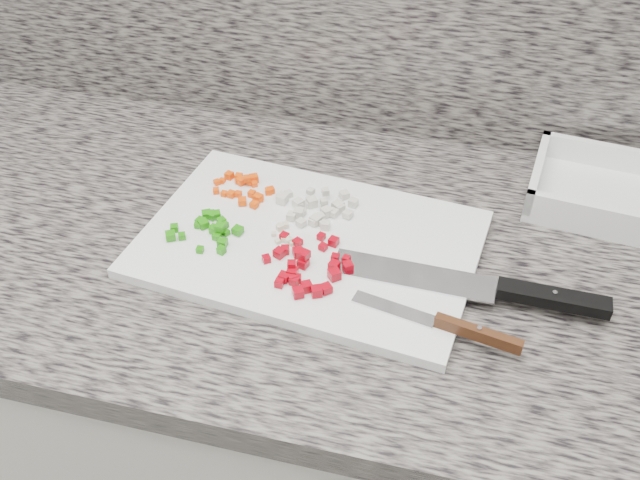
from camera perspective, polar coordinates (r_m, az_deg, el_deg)
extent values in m
cube|color=silver|center=(1.34, -1.24, -15.17)|extent=(3.92, 0.62, 0.86)
cube|color=slate|center=(1.00, -1.61, -0.58)|extent=(3.96, 0.64, 0.04)
cube|color=white|center=(0.96, -0.86, -0.29)|extent=(0.47, 0.34, 0.01)
cube|color=#F44905|center=(1.04, -7.12, 3.67)|extent=(0.01, 0.01, 0.01)
cube|color=#F44905|center=(1.04, -3.96, 4.00)|extent=(0.01, 0.01, 0.01)
cube|color=#F44905|center=(1.06, -5.60, 4.61)|extent=(0.01, 0.01, 0.01)
cube|color=#F44905|center=(1.02, -4.98, 3.38)|extent=(0.01, 0.01, 0.01)
cube|color=#F44905|center=(1.06, -5.27, 4.49)|extent=(0.01, 0.01, 0.01)
cube|color=#F44905|center=(1.05, -5.85, 4.91)|extent=(0.01, 0.01, 0.01)
cube|color=#F44905|center=(1.04, -7.69, 3.70)|extent=(0.01, 0.01, 0.01)
cube|color=#F44905|center=(1.07, -8.25, 4.60)|extent=(0.01, 0.01, 0.01)
cube|color=#F44905|center=(1.06, -6.34, 4.73)|extent=(0.02, 0.02, 0.01)
cube|color=#F44905|center=(1.04, -4.16, 3.91)|extent=(0.01, 0.01, 0.01)
cube|color=#F44905|center=(1.06, -5.30, 4.93)|extent=(0.02, 0.02, 0.01)
cube|color=#F44905|center=(1.06, -6.59, 4.73)|extent=(0.01, 0.01, 0.01)
cube|color=#F44905|center=(1.04, -5.47, 3.71)|extent=(0.01, 0.01, 0.01)
cube|color=#F44905|center=(1.07, -7.83, 4.74)|extent=(0.01, 0.01, 0.01)
cube|color=#F44905|center=(1.02, -6.23, 3.09)|extent=(0.01, 0.01, 0.01)
cube|color=#F44905|center=(1.07, -7.27, 5.14)|extent=(0.01, 0.01, 0.01)
cube|color=#F44905|center=(1.05, -8.31, 3.92)|extent=(0.01, 0.01, 0.01)
cube|color=#F44905|center=(1.01, -5.29, 2.85)|extent=(0.01, 0.01, 0.01)
cube|color=#F44905|center=(1.07, -6.52, 5.05)|extent=(0.01, 0.01, 0.01)
cube|color=#F44905|center=(1.04, -6.56, 3.68)|extent=(0.01, 0.01, 0.01)
cube|color=#F44905|center=(1.03, -4.97, 3.28)|extent=(0.01, 0.01, 0.01)
cube|color=#F44905|center=(1.03, -4.81, 3.31)|extent=(0.01, 0.01, 0.01)
cube|color=beige|center=(1.02, 0.44, 3.89)|extent=(0.01, 0.01, 0.01)
cube|color=beige|center=(1.00, 1.56, 2.57)|extent=(0.02, 0.02, 0.01)
cube|color=beige|center=(1.01, -1.70, 2.80)|extent=(0.01, 0.01, 0.01)
cube|color=beige|center=(1.01, -0.66, 3.06)|extent=(0.02, 0.02, 0.01)
cube|color=beige|center=(1.03, 1.96, 3.66)|extent=(0.02, 0.02, 0.01)
cube|color=beige|center=(1.02, -3.06, 3.47)|extent=(0.02, 0.02, 0.01)
cube|color=beige|center=(0.98, -0.51, 1.48)|extent=(0.02, 0.02, 0.01)
cube|color=beige|center=(1.02, -3.04, 3.31)|extent=(0.02, 0.02, 0.01)
cube|color=beige|center=(0.99, 2.23, 2.09)|extent=(0.02, 0.02, 0.01)
cube|color=beige|center=(0.97, 0.43, 1.18)|extent=(0.01, 0.01, 0.01)
cube|color=beige|center=(1.03, -2.53, 3.72)|extent=(0.01, 0.01, 0.01)
cube|color=beige|center=(1.01, -0.82, 2.87)|extent=(0.01, 0.01, 0.01)
cube|color=beige|center=(0.99, 0.53, 2.28)|extent=(0.02, 0.02, 0.01)
cube|color=beige|center=(0.97, 0.34, 1.23)|extent=(0.01, 0.01, 0.01)
cube|color=beige|center=(0.99, -1.72, 2.14)|extent=(0.01, 0.01, 0.01)
cube|color=beige|center=(1.01, -1.75, 2.96)|extent=(0.02, 0.02, 0.01)
cube|color=beige|center=(1.01, 2.68, 3.00)|extent=(0.01, 0.01, 0.01)
cube|color=beige|center=(1.00, 0.32, 3.05)|extent=(0.01, 0.01, 0.01)
cube|color=beige|center=(1.02, -0.75, 3.93)|extent=(0.01, 0.01, 0.01)
cube|color=beige|center=(0.99, -0.02, 1.82)|extent=(0.02, 0.02, 0.01)
cube|color=beige|center=(0.98, -1.52, 1.40)|extent=(0.02, 0.02, 0.01)
cube|color=beige|center=(0.99, 1.07, 2.20)|extent=(0.02, 0.02, 0.01)
cube|color=beige|center=(1.01, 0.35, 2.80)|extent=(0.01, 0.01, 0.01)
cube|color=beige|center=(1.00, -1.49, 2.26)|extent=(0.01, 0.01, 0.01)
cube|color=beige|center=(1.01, 1.44, 2.77)|extent=(0.02, 0.02, 0.01)
cube|color=beige|center=(0.99, -2.29, 1.94)|extent=(0.01, 0.01, 0.01)
cube|color=beige|center=(0.98, -0.33, 1.65)|extent=(0.02, 0.02, 0.01)
cube|color=#20830B|center=(1.00, -8.63, 1.97)|extent=(0.02, 0.02, 0.01)
cube|color=#20830B|center=(0.97, -10.98, 0.31)|extent=(0.01, 0.01, 0.01)
cube|color=#20830B|center=(0.95, -7.81, -0.24)|extent=(0.01, 0.01, 0.01)
cube|color=#20830B|center=(0.97, -8.25, 0.28)|extent=(0.01, 0.01, 0.01)
cube|color=#20830B|center=(0.98, -7.67, 1.21)|extent=(0.01, 0.01, 0.01)
cube|color=#20830B|center=(0.98, -8.56, 0.92)|extent=(0.01, 0.01, 0.01)
cube|color=#20830B|center=(0.99, -9.30, 1.29)|extent=(0.02, 0.02, 0.01)
cube|color=#20830B|center=(0.99, -11.57, 0.95)|extent=(0.01, 0.01, 0.01)
cube|color=#20830B|center=(0.99, -7.88, 1.48)|extent=(0.01, 0.01, 0.01)
cube|color=#20830B|center=(1.00, -8.76, 2.04)|extent=(0.01, 0.01, 0.01)
cube|color=#20830B|center=(1.00, -9.07, 2.06)|extent=(0.02, 0.02, 0.01)
cube|color=#20830B|center=(0.95, -9.58, -0.76)|extent=(0.01, 0.01, 0.01)
cube|color=#20830B|center=(0.98, -11.87, 0.35)|extent=(0.02, 0.02, 0.01)
cube|color=#20830B|center=(0.94, -7.89, -0.82)|extent=(0.01, 0.01, 0.01)
cube|color=#20830B|center=(0.97, -7.55, 0.61)|extent=(0.01, 0.01, 0.01)
cube|color=#20830B|center=(0.99, -9.54, 1.51)|extent=(0.01, 0.01, 0.01)
cube|color=#20830B|center=(0.99, -9.73, 1.22)|extent=(0.01, 0.01, 0.01)
cube|color=#20830B|center=(0.97, -6.60, 0.78)|extent=(0.02, 0.02, 0.01)
cube|color=#20830B|center=(0.98, -8.40, 0.86)|extent=(0.01, 0.01, 0.01)
cube|color=#20830B|center=(1.00, -8.30, 2.01)|extent=(0.02, 0.02, 0.01)
cube|color=#20830B|center=(0.96, -7.99, 1.03)|extent=(0.01, 0.01, 0.01)
cube|color=#A20210|center=(0.93, -3.28, -1.04)|extent=(0.02, 0.02, 0.01)
cube|color=#A20210|center=(0.94, -2.81, -0.78)|extent=(0.01, 0.01, 0.01)
cube|color=#A20210|center=(0.93, -1.77, -1.01)|extent=(0.02, 0.02, 0.01)
cube|color=#A20210|center=(0.88, -1.77, -4.21)|extent=(0.02, 0.02, 0.01)
cube|color=#A20210|center=(0.90, -2.90, -2.96)|extent=(0.01, 0.01, 0.01)
cube|color=#A20210|center=(0.92, 1.22, -1.42)|extent=(0.01, 0.01, 0.01)
cube|color=#A20210|center=(0.88, -0.28, -4.12)|extent=(0.02, 0.02, 0.01)
cube|color=#A20210|center=(0.88, 0.49, -3.89)|extent=(0.02, 0.02, 0.01)
cube|color=#A20210|center=(0.91, -1.31, -1.20)|extent=(0.02, 0.02, 0.01)
cube|color=#A20210|center=(0.91, -1.36, -1.87)|extent=(0.02, 0.02, 0.01)
cube|color=#A20210|center=(0.89, -2.04, -3.28)|extent=(0.01, 0.01, 0.01)
cube|color=#A20210|center=(0.95, -1.80, -0.17)|extent=(0.01, 0.01, 0.01)
cube|color=#A20210|center=(0.90, -1.85, -3.10)|extent=(0.01, 0.01, 0.01)
cube|color=#A20210|center=(0.90, 1.15, -2.77)|extent=(0.02, 0.02, 0.01)
cube|color=#A20210|center=(0.93, -4.32, -1.51)|extent=(0.01, 0.01, 0.01)
cube|color=#A20210|center=(0.88, -1.07, -3.77)|extent=(0.02, 0.02, 0.01)
cube|color=#A20210|center=(0.95, 1.10, -0.12)|extent=(0.01, 0.01, 0.01)
cube|color=#A20210|center=(0.90, -2.30, -1.97)|extent=(0.01, 0.01, 0.01)
cube|color=#A20210|center=(0.89, -3.28, -3.46)|extent=(0.01, 0.01, 0.01)
cube|color=#A20210|center=(0.91, 1.14, -2.07)|extent=(0.02, 0.02, 0.01)
cube|color=#A20210|center=(0.96, -2.87, 0.28)|extent=(0.01, 0.01, 0.01)
cube|color=#A20210|center=(0.91, 2.24, -2.09)|extent=(0.02, 0.02, 0.01)
cube|color=#A20210|center=(0.92, 2.11, -1.52)|extent=(0.01, 0.01, 0.01)
cube|color=#A20210|center=(0.90, -2.24, -3.06)|extent=(0.02, 0.02, 0.01)
cube|color=#A20210|center=(0.96, 0.10, 0.28)|extent=(0.01, 0.01, 0.01)
cube|color=#A20210|center=(0.94, 0.24, -0.55)|extent=(0.01, 0.01, 0.01)
cube|color=#A20210|center=(0.90, -2.22, -2.64)|extent=(0.01, 0.01, 0.01)
cube|color=beige|center=(0.95, -3.41, -0.10)|extent=(0.01, 0.01, 0.00)
cube|color=beige|center=(0.98, -2.78, 1.23)|extent=(0.01, 0.01, 0.01)
cube|color=beige|center=(0.96, -3.72, 0.48)|extent=(0.01, 0.01, 0.01)
cube|color=beige|center=(0.95, -2.54, 0.00)|extent=(0.01, 0.01, 0.01)
cube|color=beige|center=(0.95, -2.29, -0.27)|extent=(0.01, 0.01, 0.01)
cube|color=beige|center=(0.98, -3.22, 1.18)|extent=(0.01, 0.01, 0.00)
cube|color=beige|center=(0.96, -2.92, 0.13)|extent=(0.01, 0.01, 0.01)
cube|color=beige|center=(0.97, -3.22, 1.01)|extent=(0.01, 0.01, 0.01)
cube|color=silver|center=(0.91, 7.49, -2.83)|extent=(0.21, 0.05, 0.00)
cube|color=black|center=(0.91, 18.16, -4.43)|extent=(0.14, 0.03, 0.02)
cylinder|color=silver|center=(0.91, 18.28, -4.03)|extent=(0.01, 0.01, 0.00)
cube|color=silver|center=(0.87, 5.91, -5.53)|extent=(0.11, 0.04, 0.00)
cube|color=#4D2613|center=(0.85, 12.53, -7.31)|extent=(0.10, 0.03, 0.02)
cylinder|color=silver|center=(0.84, 12.62, -6.90)|extent=(0.01, 0.01, 0.00)
cube|color=white|center=(1.12, 22.42, 2.83)|extent=(0.26, 0.20, 0.01)
cube|color=white|center=(1.18, 22.97, 6.02)|extent=(0.24, 0.04, 0.04)
cube|color=white|center=(1.04, 22.48, 1.39)|extent=(0.24, 0.04, 0.04)
cube|color=white|center=(1.10, 16.98, 5.26)|extent=(0.03, 0.17, 0.04)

